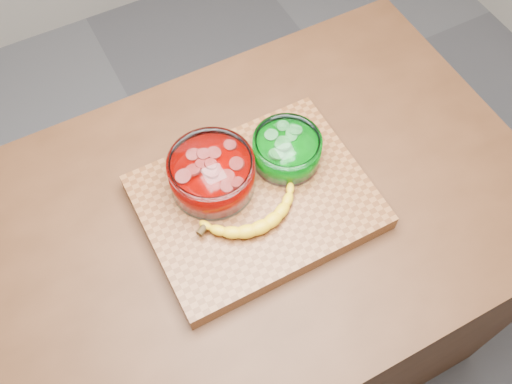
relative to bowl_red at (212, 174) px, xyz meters
name	(u,v)px	position (x,y,z in m)	size (l,w,h in m)	color
ground	(256,335)	(0.06, -0.07, -0.98)	(3.50, 3.50, 0.00)	#5D5D62
counter	(256,287)	(0.06, -0.07, -0.53)	(1.20, 0.80, 0.90)	#462715
cutting_board	(256,202)	(0.06, -0.07, -0.06)	(0.45, 0.35, 0.04)	brown
bowl_red	(212,174)	(0.00, 0.00, 0.00)	(0.17, 0.17, 0.08)	white
bowl_green	(287,150)	(0.16, -0.02, -0.01)	(0.14, 0.14, 0.07)	white
banana	(255,216)	(0.04, -0.11, -0.02)	(0.24, 0.11, 0.03)	gold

